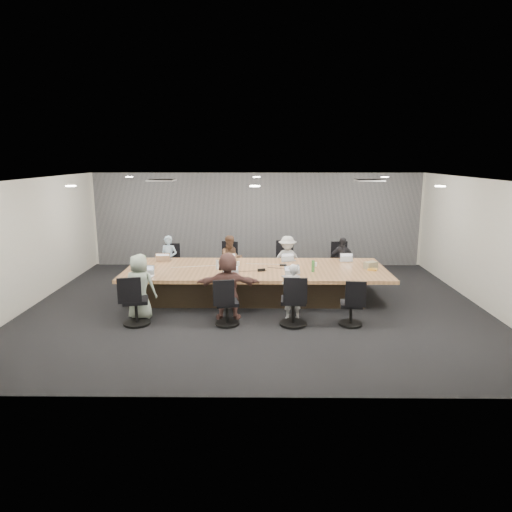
{
  "coord_description": "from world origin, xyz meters",
  "views": [
    {
      "loc": [
        0.1,
        -9.76,
        3.27
      ],
      "look_at": [
        0.0,
        0.4,
        1.05
      ],
      "focal_mm": 32.0,
      "sensor_mm": 36.0,
      "label": 1
    }
  ],
  "objects_px": {
    "laptop_2": "(289,260)",
    "laptop_6": "(291,277)",
    "laptop_4": "(146,276)",
    "person_5": "(228,286)",
    "person_4": "(140,287)",
    "laptop_5": "(230,277)",
    "stapler": "(261,270)",
    "chair_3": "(339,265)",
    "canvas_bag": "(371,265)",
    "laptop_0": "(164,260)",
    "conference_table": "(256,282)",
    "chair_0": "(172,267)",
    "person_6": "(292,292)",
    "chair_6": "(293,305)",
    "person_2": "(287,260)",
    "laptop_1": "(230,260)",
    "bottle_clear": "(217,265)",
    "chair_7": "(351,308)",
    "chair_4": "(136,304)",
    "mug_brown": "(141,266)",
    "person_1": "(231,260)",
    "snack_packet": "(372,269)",
    "chair_1": "(232,265)",
    "person_0": "(169,260)",
    "laptop_3": "(345,260)",
    "chair_5": "(227,307)",
    "chair_2": "(286,264)"
  },
  "relations": [
    {
      "from": "chair_1",
      "to": "laptop_1",
      "type": "bearing_deg",
      "value": 107.65
    },
    {
      "from": "laptop_2",
      "to": "canvas_bag",
      "type": "bearing_deg",
      "value": 141.84
    },
    {
      "from": "person_2",
      "to": "canvas_bag",
      "type": "relative_size",
      "value": 4.36
    },
    {
      "from": "chair_3",
      "to": "person_5",
      "type": "relative_size",
      "value": 0.59
    },
    {
      "from": "person_1",
      "to": "laptop_4",
      "type": "height_order",
      "value": "person_1"
    },
    {
      "from": "laptop_2",
      "to": "conference_table",
      "type": "bearing_deg",
      "value": 30.19
    },
    {
      "from": "laptop_3",
      "to": "conference_table",
      "type": "bearing_deg",
      "value": 16.84
    },
    {
      "from": "person_1",
      "to": "laptop_3",
      "type": "xyz_separation_m",
      "value": [
        2.88,
        -0.55,
        0.11
      ]
    },
    {
      "from": "person_0",
      "to": "laptop_0",
      "type": "height_order",
      "value": "person_0"
    },
    {
      "from": "person_2",
      "to": "mug_brown",
      "type": "bearing_deg",
      "value": -157.76
    },
    {
      "from": "laptop_0",
      "to": "laptop_3",
      "type": "xyz_separation_m",
      "value": [
        4.51,
        0.0,
        0.0
      ]
    },
    {
      "from": "person_6",
      "to": "laptop_6",
      "type": "xyz_separation_m",
      "value": [
        0.0,
        0.55,
        0.17
      ]
    },
    {
      "from": "chair_6",
      "to": "stapler",
      "type": "relative_size",
      "value": 4.92
    },
    {
      "from": "canvas_bag",
      "to": "bottle_clear",
      "type": "bearing_deg",
      "value": -178.46
    },
    {
      "from": "chair_3",
      "to": "laptop_2",
      "type": "relative_size",
      "value": 2.57
    },
    {
      "from": "person_4",
      "to": "person_2",
      "type": "bearing_deg",
      "value": -131.61
    },
    {
      "from": "stapler",
      "to": "chair_3",
      "type": "bearing_deg",
      "value": 25.04
    },
    {
      "from": "conference_table",
      "to": "canvas_bag",
      "type": "relative_size",
      "value": 20.72
    },
    {
      "from": "snack_packet",
      "to": "mug_brown",
      "type": "bearing_deg",
      "value": 178.86
    },
    {
      "from": "conference_table",
      "to": "laptop_0",
      "type": "relative_size",
      "value": 17.18
    },
    {
      "from": "chair_4",
      "to": "mug_brown",
      "type": "bearing_deg",
      "value": 87.49
    },
    {
      "from": "chair_4",
      "to": "person_4",
      "type": "xyz_separation_m",
      "value": [
        0.0,
        0.35,
        0.26
      ]
    },
    {
      "from": "chair_2",
      "to": "person_4",
      "type": "height_order",
      "value": "person_4"
    },
    {
      "from": "laptop_2",
      "to": "laptop_6",
      "type": "xyz_separation_m",
      "value": [
        -0.05,
        -1.6,
        0.0
      ]
    },
    {
      "from": "laptop_1",
      "to": "laptop_2",
      "type": "distance_m",
      "value": 1.47
    },
    {
      "from": "chair_0",
      "to": "person_6",
      "type": "bearing_deg",
      "value": 134.4
    },
    {
      "from": "laptop_2",
      "to": "laptop_5",
      "type": "bearing_deg",
      "value": 34.92
    },
    {
      "from": "chair_6",
      "to": "laptop_0",
      "type": "relative_size",
      "value": 2.42
    },
    {
      "from": "mug_brown",
      "to": "canvas_bag",
      "type": "xyz_separation_m",
      "value": [
        5.3,
        0.07,
        0.02
      ]
    },
    {
      "from": "canvas_bag",
      "to": "laptop_0",
      "type": "bearing_deg",
      "value": 170.8
    },
    {
      "from": "laptop_0",
      "to": "laptop_4",
      "type": "relative_size",
      "value": 1.14
    },
    {
      "from": "laptop_2",
      "to": "laptop_6",
      "type": "distance_m",
      "value": 1.6
    },
    {
      "from": "chair_2",
      "to": "chair_0",
      "type": "bearing_deg",
      "value": 11.58
    },
    {
      "from": "person_5",
      "to": "chair_5",
      "type": "bearing_deg",
      "value": 88.75
    },
    {
      "from": "chair_3",
      "to": "conference_table",
      "type": "bearing_deg",
      "value": 30.69
    },
    {
      "from": "chair_3",
      "to": "snack_packet",
      "type": "bearing_deg",
      "value": 96.2
    },
    {
      "from": "person_4",
      "to": "laptop_5",
      "type": "relative_size",
      "value": 4.16
    },
    {
      "from": "laptop_4",
      "to": "person_5",
      "type": "xyz_separation_m",
      "value": [
        1.8,
        -0.55,
        -0.05
      ]
    },
    {
      "from": "laptop_5",
      "to": "laptop_0",
      "type": "bearing_deg",
      "value": 131.93
    },
    {
      "from": "laptop_6",
      "to": "chair_2",
      "type": "bearing_deg",
      "value": 74.25
    },
    {
      "from": "person_0",
      "to": "laptop_5",
      "type": "height_order",
      "value": "person_0"
    },
    {
      "from": "chair_0",
      "to": "canvas_bag",
      "type": "distance_m",
      "value": 5.25
    },
    {
      "from": "canvas_bag",
      "to": "laptop_1",
      "type": "bearing_deg",
      "value": 166.42
    },
    {
      "from": "person_4",
      "to": "canvas_bag",
      "type": "distance_m",
      "value": 5.19
    },
    {
      "from": "chair_5",
      "to": "mug_brown",
      "type": "relative_size",
      "value": 6.89
    },
    {
      "from": "conference_table",
      "to": "laptop_4",
      "type": "distance_m",
      "value": 2.51
    },
    {
      "from": "laptop_5",
      "to": "person_1",
      "type": "bearing_deg",
      "value": 87.44
    },
    {
      "from": "person_0",
      "to": "snack_packet",
      "type": "bearing_deg",
      "value": -4.76
    },
    {
      "from": "chair_1",
      "to": "chair_5",
      "type": "bearing_deg",
      "value": 109.49
    },
    {
      "from": "chair_7",
      "to": "chair_4",
      "type": "bearing_deg",
      "value": -172.25
    }
  ]
}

